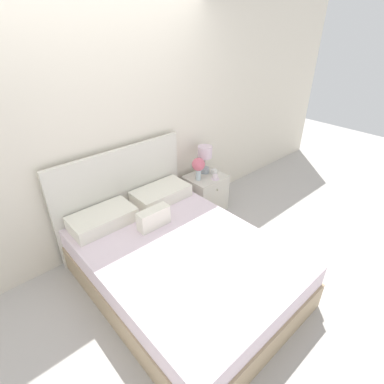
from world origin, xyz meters
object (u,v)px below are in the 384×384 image
flower_vase (199,166)px  alarm_clock (214,172)px  bed (176,259)px  nightstand (205,193)px  teacup (215,177)px  table_lamp (205,155)px

flower_vase → alarm_clock: size_ratio=4.56×
bed → flower_vase: bed is taller
nightstand → teacup: size_ratio=4.84×
bed → teacup: 1.31m
bed → alarm_clock: (1.23, 0.70, 0.28)m
nightstand → teacup: bearing=-76.2°
alarm_clock → teacup: bearing=-129.5°
flower_vase → teacup: 0.27m
bed → teacup: (1.14, 0.59, 0.27)m
nightstand → teacup: teacup is taller
bed → teacup: bed is taller
bed → flower_vase: (0.97, 0.72, 0.44)m
table_lamp → alarm_clock: bearing=-62.3°
nightstand → flower_vase: 0.47m
bed → table_lamp: 1.51m
bed → nightstand: bed is taller
nightstand → table_lamp: table_lamp is taller
alarm_clock → nightstand: bearing=168.9°
bed → alarm_clock: bearing=29.7°
teacup → alarm_clock: bearing=50.5°
table_lamp → flower_vase: (-0.20, -0.10, -0.05)m
bed → teacup: bearing=27.4°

